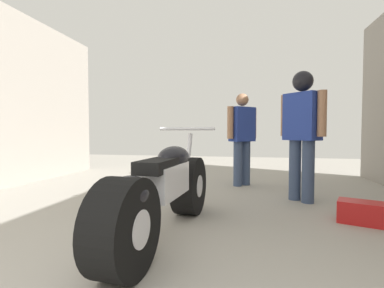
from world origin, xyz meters
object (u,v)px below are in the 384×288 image
at_px(motorcycle_maroon_cruiser, 163,193).
at_px(mechanic_in_blue, 242,134).
at_px(mechanic_with_helmet, 302,124).
at_px(red_toolbox, 361,212).

relative_size(motorcycle_maroon_cruiser, mechanic_in_blue, 1.33).
distance_m(motorcycle_maroon_cruiser, mechanic_with_helmet, 2.33).
xyz_separation_m(mechanic_with_helmet, red_toolbox, (0.44, -0.88, -0.96)).
bearing_deg(red_toolbox, motorcycle_maroon_cruiser, -157.31).
relative_size(motorcycle_maroon_cruiser, red_toolbox, 5.03).
bearing_deg(mechanic_with_helmet, red_toolbox, -63.35).
bearing_deg(motorcycle_maroon_cruiser, mechanic_in_blue, 76.52).
xyz_separation_m(mechanic_in_blue, red_toolbox, (1.27, -1.89, -0.81)).
bearing_deg(red_toolbox, mechanic_in_blue, 123.88).
bearing_deg(motorcycle_maroon_cruiser, red_toolbox, 22.69).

